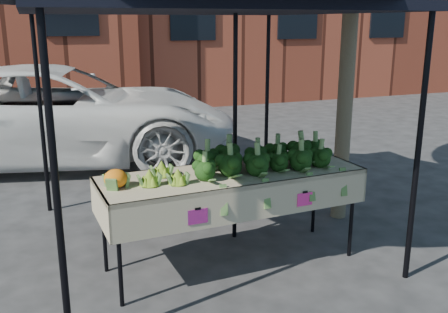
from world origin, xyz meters
The scene contains 6 objects.
ground centered at (0.00, 0.00, 0.00)m, with size 90.00×90.00×0.00m, color #272729.
table centered at (0.12, -0.03, 0.45)m, with size 2.43×0.91×0.90m.
canopy centered at (0.03, 0.60, 1.37)m, with size 3.16×3.16×2.74m, color black, non-canonical shape.
broccoli_heap centered at (0.45, -0.01, 1.03)m, with size 1.47×0.57×0.26m, color black.
romanesco_cluster centered at (-0.54, -0.05, 1.00)m, with size 0.43×0.47×0.20m, color #98BA33.
cauliflower_pair centered at (-0.93, -0.08, 0.99)m, with size 0.20×0.20×0.18m, color orange.
Camera 1 is at (-1.52, -4.08, 2.22)m, focal length 40.43 mm.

